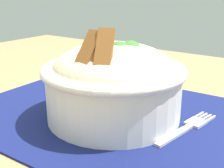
{
  "coord_description": "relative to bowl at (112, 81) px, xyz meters",
  "views": [
    {
      "loc": [
        0.2,
        -0.32,
        0.95
      ],
      "look_at": [
        -0.03,
        -0.0,
        0.82
      ],
      "focal_mm": 47.4,
      "sensor_mm": 36.0,
      "label": 1
    }
  ],
  "objects": [
    {
      "name": "fork",
      "position": [
        0.1,
        0.03,
        -0.05
      ],
      "size": [
        0.03,
        0.12,
        0.0
      ],
      "color": "#B7B7B7",
      "rests_on": "placemat"
    },
    {
      "name": "bowl",
      "position": [
        0.0,
        0.0,
        0.0
      ],
      "size": [
        0.2,
        0.2,
        0.13
      ],
      "color": "silver",
      "rests_on": "placemat"
    },
    {
      "name": "table",
      "position": [
        0.03,
        0.0,
        -0.12
      ],
      "size": [
        1.38,
        0.96,
        0.77
      ],
      "color": "#99754C",
      "rests_on": "ground_plane"
    },
    {
      "name": "placemat",
      "position": [
        0.01,
        0.01,
        -0.06
      ],
      "size": [
        0.47,
        0.33,
        0.0
      ],
      "primitive_type": "cube",
      "rotation": [
        0.0,
        0.0,
        0.03
      ],
      "color": "#11194C",
      "rests_on": "table"
    }
  ]
}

